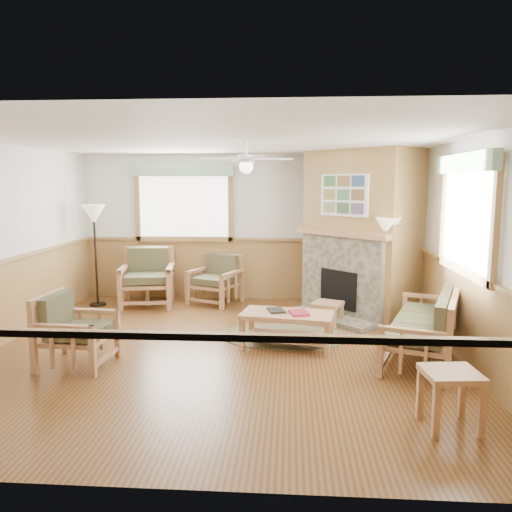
# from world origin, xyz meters

# --- Properties ---
(floor) EXTENTS (6.00, 6.00, 0.01)m
(floor) POSITION_xyz_m (0.00, 0.00, -0.01)
(floor) COLOR brown
(floor) RESTS_ON ground
(ceiling) EXTENTS (6.00, 6.00, 0.01)m
(ceiling) POSITION_xyz_m (0.00, 0.00, 2.70)
(ceiling) COLOR white
(ceiling) RESTS_ON floor
(wall_back) EXTENTS (6.00, 0.02, 2.70)m
(wall_back) POSITION_xyz_m (0.00, 3.00, 1.35)
(wall_back) COLOR silver
(wall_back) RESTS_ON floor
(wall_front) EXTENTS (6.00, 0.02, 2.70)m
(wall_front) POSITION_xyz_m (0.00, -3.00, 1.35)
(wall_front) COLOR silver
(wall_front) RESTS_ON floor
(wall_right) EXTENTS (0.02, 6.00, 2.70)m
(wall_right) POSITION_xyz_m (3.00, 0.00, 1.35)
(wall_right) COLOR silver
(wall_right) RESTS_ON floor
(wainscot) EXTENTS (6.00, 6.00, 1.10)m
(wainscot) POSITION_xyz_m (0.00, 0.00, 0.55)
(wainscot) COLOR olive
(wainscot) RESTS_ON floor
(fireplace) EXTENTS (3.11, 3.11, 2.70)m
(fireplace) POSITION_xyz_m (2.05, 2.05, 1.35)
(fireplace) COLOR olive
(fireplace) RESTS_ON floor
(window_back) EXTENTS (1.90, 0.16, 1.50)m
(window_back) POSITION_xyz_m (-1.10, 2.96, 2.53)
(window_back) COLOR white
(window_back) RESTS_ON wall_back
(window_right) EXTENTS (0.16, 1.90, 1.50)m
(window_right) POSITION_xyz_m (2.96, -0.20, 2.53)
(window_right) COLOR white
(window_right) RESTS_ON wall_right
(ceiling_fan) EXTENTS (1.59, 1.59, 0.36)m
(ceiling_fan) POSITION_xyz_m (0.30, 0.30, 2.66)
(ceiling_fan) COLOR white
(ceiling_fan) RESTS_ON ceiling
(sofa) EXTENTS (2.04, 1.39, 0.87)m
(sofa) POSITION_xyz_m (2.55, -0.07, 0.44)
(sofa) COLOR #AE7A51
(sofa) RESTS_ON floor
(armchair_back_left) EXTENTS (1.03, 1.03, 1.01)m
(armchair_back_left) POSITION_xyz_m (-1.66, 2.34, 0.51)
(armchair_back_left) COLOR #AE7A51
(armchair_back_left) RESTS_ON floor
(armchair_back_right) EXTENTS (1.03, 1.03, 0.88)m
(armchair_back_right) POSITION_xyz_m (-0.47, 2.55, 0.44)
(armchair_back_right) COLOR #AE7A51
(armchair_back_right) RESTS_ON floor
(armchair_left) EXTENTS (0.81, 0.81, 0.86)m
(armchair_left) POSITION_xyz_m (-1.65, -0.64, 0.43)
(armchair_left) COLOR #AE7A51
(armchair_left) RESTS_ON floor
(coffee_table) EXTENTS (1.27, 0.79, 0.48)m
(coffee_table) POSITION_xyz_m (0.85, 0.17, 0.24)
(coffee_table) COLOR #AE7A51
(coffee_table) RESTS_ON floor
(end_table_chairs) EXTENTS (0.63, 0.62, 0.56)m
(end_table_chairs) POSITION_xyz_m (-1.52, 2.55, 0.28)
(end_table_chairs) COLOR #AE7A51
(end_table_chairs) RESTS_ON floor
(end_table_sofa) EXTENTS (0.51, 0.50, 0.53)m
(end_table_sofa) POSITION_xyz_m (2.31, -1.92, 0.26)
(end_table_sofa) COLOR #AE7A51
(end_table_sofa) RESTS_ON floor
(footstool) EXTENTS (0.55, 0.55, 0.36)m
(footstool) POSITION_xyz_m (1.46, 1.27, 0.18)
(footstool) COLOR #AE7A51
(footstool) RESTS_ON floor
(braided_rug) EXTENTS (2.31, 2.31, 0.01)m
(braided_rug) POSITION_xyz_m (0.82, 0.65, 0.01)
(braided_rug) COLOR brown
(braided_rug) RESTS_ON floor
(floor_lamp_left) EXTENTS (0.46, 0.46, 1.81)m
(floor_lamp_left) POSITION_xyz_m (-2.55, 2.26, 0.90)
(floor_lamp_left) COLOR black
(floor_lamp_left) RESTS_ON floor
(floor_lamp_right) EXTENTS (0.48, 0.48, 1.67)m
(floor_lamp_right) POSITION_xyz_m (2.32, 1.24, 0.84)
(floor_lamp_right) COLOR black
(floor_lamp_right) RESTS_ON floor
(book_red) EXTENTS (0.29, 0.35, 0.03)m
(book_red) POSITION_xyz_m (1.00, 0.12, 0.51)
(book_red) COLOR maroon
(book_red) RESTS_ON coffee_table
(book_dark) EXTENTS (0.26, 0.31, 0.02)m
(book_dark) POSITION_xyz_m (0.70, 0.24, 0.50)
(book_dark) COLOR black
(book_dark) RESTS_ON coffee_table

